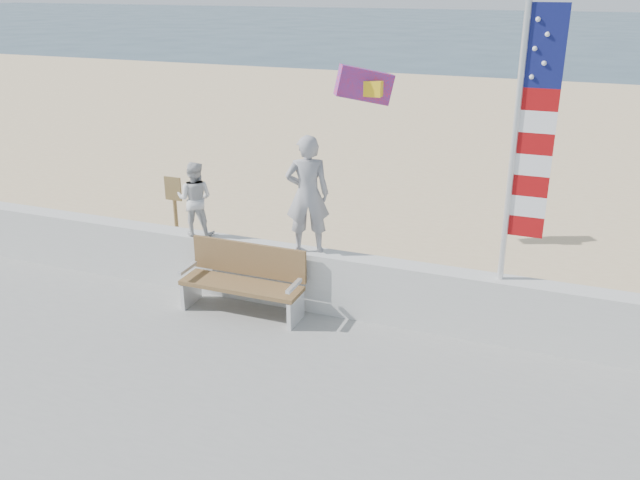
# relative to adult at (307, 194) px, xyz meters

# --- Properties ---
(ground) EXTENTS (220.00, 220.00, 0.00)m
(ground) POSITION_rel_adult_xyz_m (0.07, -2.00, -1.93)
(ground) COLOR #284050
(ground) RESTS_ON ground
(sand) EXTENTS (90.00, 40.00, 0.08)m
(sand) POSITION_rel_adult_xyz_m (0.07, 7.00, -1.89)
(sand) COLOR beige
(sand) RESTS_ON ground
(seawall) EXTENTS (30.00, 0.35, 0.90)m
(seawall) POSITION_rel_adult_xyz_m (0.07, 0.00, -1.30)
(seawall) COLOR silver
(seawall) RESTS_ON boardwalk
(adult) EXTENTS (0.73, 0.61, 1.69)m
(adult) POSITION_rel_adult_xyz_m (0.00, 0.00, 0.00)
(adult) COLOR gray
(adult) RESTS_ON seawall
(child) EXTENTS (0.63, 0.54, 1.14)m
(child) POSITION_rel_adult_xyz_m (-1.83, 0.00, -0.28)
(child) COLOR silver
(child) RESTS_ON seawall
(bench) EXTENTS (1.80, 0.57, 1.00)m
(bench) POSITION_rel_adult_xyz_m (-0.82, -0.45, -1.24)
(bench) COLOR brown
(bench) RESTS_ON boardwalk
(flag) EXTENTS (0.50, 0.08, 3.50)m
(flag) POSITION_rel_adult_xyz_m (2.84, -0.00, 1.07)
(flag) COLOR silver
(flag) RESTS_ON seawall
(parafoil_kite) EXTENTS (1.04, 0.78, 0.73)m
(parafoil_kite) POSITION_rel_adult_xyz_m (-0.18, 3.18, 1.06)
(parafoil_kite) COLOR red
(parafoil_kite) RESTS_ON ground
(sign) EXTENTS (0.32, 0.07, 1.46)m
(sign) POSITION_rel_adult_xyz_m (-3.04, 1.25, -0.98)
(sign) COLOR olive
(sign) RESTS_ON sand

